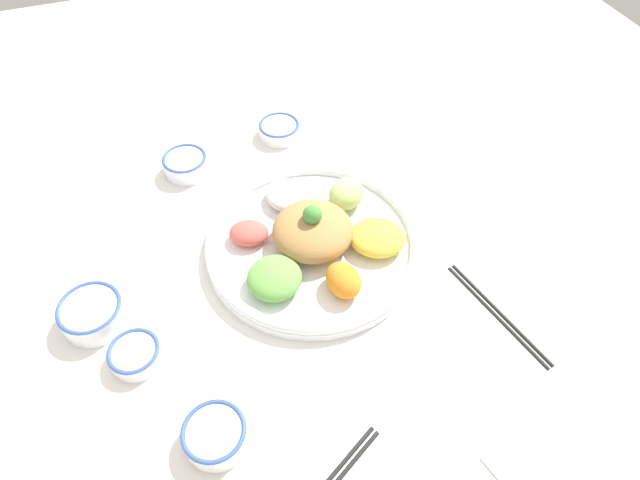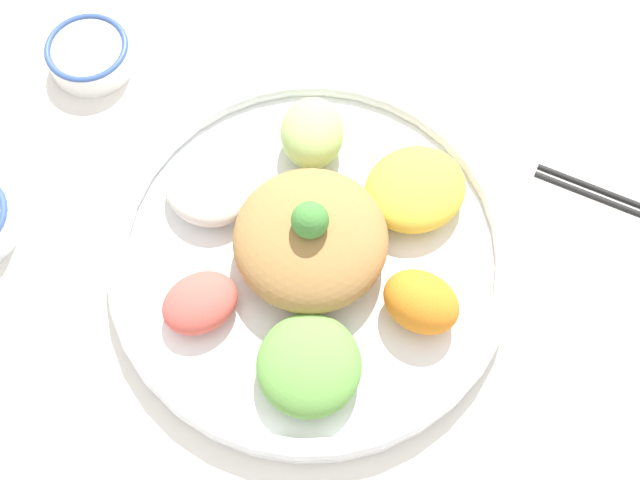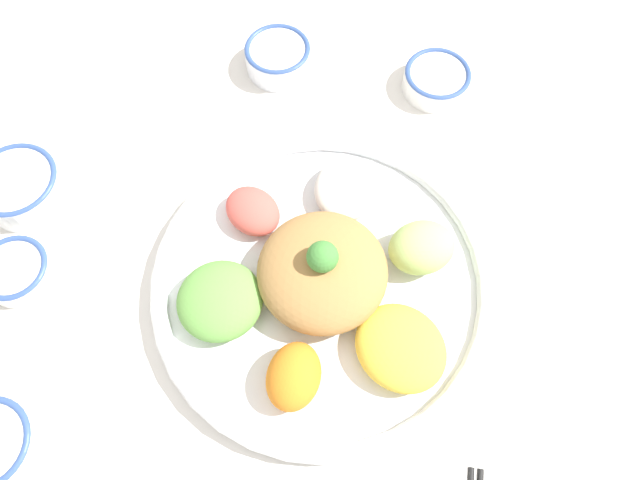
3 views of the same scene
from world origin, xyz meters
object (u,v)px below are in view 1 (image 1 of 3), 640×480
(sauce_bowl_far, at_px, (135,354))
(serving_spoon_main, at_px, (487,460))
(rice_bowl_blue, at_px, (92,313))
(sauce_bowl_dark, at_px, (215,435))
(rice_bowl_plain, at_px, (185,164))
(chopsticks_pair_far, at_px, (498,313))
(salad_platter, at_px, (314,240))
(sauce_bowl_red, at_px, (279,129))

(sauce_bowl_far, height_order, serving_spoon_main, sauce_bowl_far)
(rice_bowl_blue, bearing_deg, sauce_bowl_far, -59.49)
(rice_bowl_blue, bearing_deg, sauce_bowl_dark, -60.72)
(sauce_bowl_dark, xyz_separation_m, rice_bowl_plain, (0.07, 0.60, -0.00))
(rice_bowl_plain, height_order, chopsticks_pair_far, rice_bowl_plain)
(salad_platter, bearing_deg, sauce_bowl_dark, -130.56)
(sauce_bowl_red, relative_size, sauce_bowl_dark, 0.99)
(salad_platter, distance_m, rice_bowl_blue, 0.41)
(salad_platter, relative_size, serving_spoon_main, 3.00)
(sauce_bowl_red, height_order, rice_bowl_plain, rice_bowl_plain)
(rice_bowl_plain, relative_size, sauce_bowl_far, 1.12)
(serving_spoon_main, bearing_deg, rice_bowl_plain, -172.27)
(rice_bowl_plain, bearing_deg, sauce_bowl_far, -110.75)
(chopsticks_pair_far, distance_m, serving_spoon_main, 0.26)
(sauce_bowl_red, height_order, chopsticks_pair_far, sauce_bowl_red)
(salad_platter, xyz_separation_m, serving_spoon_main, (0.11, -0.46, -0.02))
(sauce_bowl_dark, distance_m, rice_bowl_plain, 0.60)
(rice_bowl_plain, bearing_deg, salad_platter, -57.50)
(rice_bowl_plain, xyz_separation_m, chopsticks_pair_far, (0.45, -0.54, -0.02))
(salad_platter, bearing_deg, rice_bowl_plain, 122.50)
(rice_bowl_blue, height_order, sauce_bowl_dark, rice_bowl_blue)
(sauce_bowl_dark, distance_m, chopsticks_pair_far, 0.51)
(chopsticks_pair_far, bearing_deg, rice_bowl_blue, 58.72)
(rice_bowl_blue, bearing_deg, salad_platter, 3.64)
(sauce_bowl_red, xyz_separation_m, serving_spoon_main, (0.07, -0.81, -0.02))
(sauce_bowl_red, bearing_deg, chopsticks_pair_far, -69.69)
(salad_platter, distance_m, sauce_bowl_far, 0.37)
(sauce_bowl_red, height_order, sauce_bowl_dark, sauce_bowl_dark)
(salad_platter, xyz_separation_m, chopsticks_pair_far, (0.26, -0.25, -0.02))
(rice_bowl_plain, relative_size, serving_spoon_main, 0.70)
(sauce_bowl_dark, bearing_deg, rice_bowl_blue, 119.28)
(sauce_bowl_dark, distance_m, serving_spoon_main, 0.40)
(rice_bowl_blue, distance_m, rice_bowl_plain, 0.39)
(sauce_bowl_far, bearing_deg, rice_bowl_blue, 120.51)
(sauce_bowl_far, bearing_deg, sauce_bowl_red, 50.75)
(salad_platter, distance_m, rice_bowl_plain, 0.35)
(sauce_bowl_dark, xyz_separation_m, serving_spoon_main, (0.36, -0.16, -0.02))
(salad_platter, distance_m, serving_spoon_main, 0.47)
(chopsticks_pair_far, relative_size, serving_spoon_main, 1.78)
(rice_bowl_blue, distance_m, sauce_bowl_dark, 0.31)
(salad_platter, relative_size, rice_bowl_plain, 4.28)
(salad_platter, relative_size, chopsticks_pair_far, 1.69)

